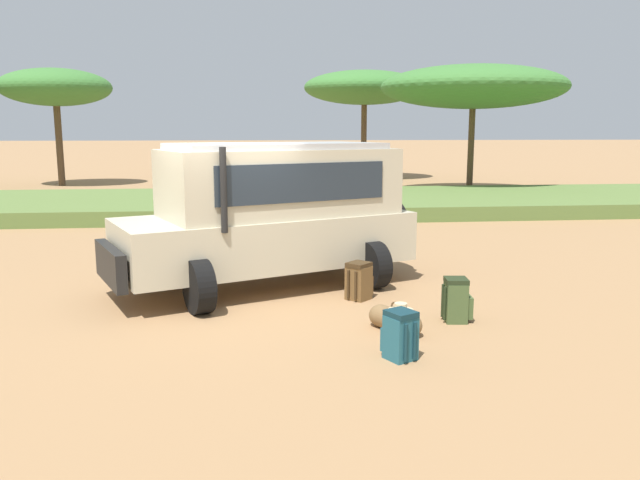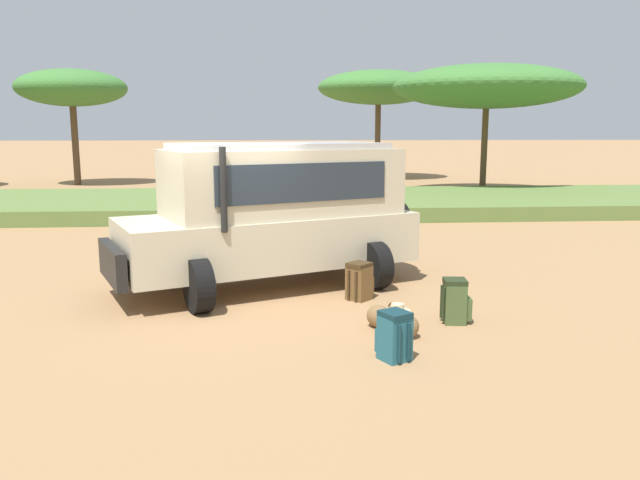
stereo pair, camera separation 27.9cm
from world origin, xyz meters
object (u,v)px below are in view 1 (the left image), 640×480
at_px(acacia_tree_left_mid, 55,88).
at_px(duffel_bag_low_black_case, 395,320).
at_px(acacia_tree_right_mid, 473,87).
at_px(backpack_near_rear_wheel, 359,281).
at_px(backpack_beside_front_wheel, 400,335).
at_px(acacia_tree_centre_back, 364,88).
at_px(safari_vehicle, 272,211).
at_px(backpack_cluster_center, 456,300).

bearing_deg(acacia_tree_left_mid, duffel_bag_low_black_case, -64.94).
bearing_deg(acacia_tree_right_mid, duffel_bag_low_black_case, -112.39).
relative_size(backpack_near_rear_wheel, acacia_tree_right_mid, 0.08).
distance_m(backpack_beside_front_wheel, acacia_tree_left_mid, 27.25).
bearing_deg(acacia_tree_centre_back, backpack_beside_front_wheel, -99.27).
height_order(safari_vehicle, backpack_near_rear_wheel, safari_vehicle).
height_order(backpack_cluster_center, backpack_near_rear_wheel, backpack_cluster_center).
distance_m(duffel_bag_low_black_case, acacia_tree_right_mid, 19.54).
xyz_separation_m(safari_vehicle, backpack_cluster_center, (2.49, -2.31, -0.99)).
relative_size(backpack_beside_front_wheel, acacia_tree_centre_back, 0.09).
distance_m(safari_vehicle, duffel_bag_low_black_case, 3.27).
distance_m(safari_vehicle, acacia_tree_centre_back, 24.77).
bearing_deg(duffel_bag_low_black_case, acacia_tree_right_mid, 67.61).
distance_m(backpack_near_rear_wheel, acacia_tree_right_mid, 18.11).
xyz_separation_m(safari_vehicle, duffel_bag_low_black_case, (1.53, -2.66, -1.13)).
relative_size(acacia_tree_centre_back, acacia_tree_right_mid, 0.86).
xyz_separation_m(duffel_bag_low_black_case, acacia_tree_centre_back, (4.31, 26.46, 4.76)).
relative_size(duffel_bag_low_black_case, acacia_tree_centre_back, 0.12).
bearing_deg(acacia_tree_left_mid, backpack_near_rear_wheel, -63.74).
relative_size(backpack_near_rear_wheel, acacia_tree_left_mid, 0.11).
bearing_deg(safari_vehicle, acacia_tree_left_mid, 114.40).
height_order(acacia_tree_left_mid, acacia_tree_centre_back, acacia_tree_centre_back).
bearing_deg(acacia_tree_right_mid, safari_vehicle, -120.44).
bearing_deg(acacia_tree_centre_back, duffel_bag_low_black_case, -99.24).
height_order(safari_vehicle, acacia_tree_right_mid, acacia_tree_right_mid).
distance_m(backpack_beside_front_wheel, acacia_tree_centre_back, 28.20).
height_order(backpack_cluster_center, acacia_tree_right_mid, acacia_tree_right_mid).
xyz_separation_m(duffel_bag_low_black_case, acacia_tree_left_mid, (-11.04, 23.61, 4.47)).
bearing_deg(backpack_near_rear_wheel, acacia_tree_left_mid, 116.26).
xyz_separation_m(backpack_beside_front_wheel, acacia_tree_right_mid, (7.44, 18.63, 4.11)).
distance_m(backpack_beside_front_wheel, duffel_bag_low_black_case, 1.02).
bearing_deg(acacia_tree_centre_back, backpack_near_rear_wheel, -100.30).
bearing_deg(acacia_tree_left_mid, backpack_beside_front_wheel, -66.18).
height_order(backpack_near_rear_wheel, acacia_tree_left_mid, acacia_tree_left_mid).
distance_m(safari_vehicle, acacia_tree_right_mid, 17.64).
height_order(safari_vehicle, duffel_bag_low_black_case, safari_vehicle).
height_order(backpack_near_rear_wheel, acacia_tree_right_mid, acacia_tree_right_mid).
height_order(acacia_tree_centre_back, acacia_tree_right_mid, acacia_tree_centre_back).
relative_size(backpack_beside_front_wheel, backpack_near_rear_wheel, 0.98).
relative_size(backpack_beside_front_wheel, acacia_tree_left_mid, 0.11).
bearing_deg(acacia_tree_left_mid, safari_vehicle, -65.60).
distance_m(acacia_tree_centre_back, acacia_tree_right_mid, 9.32).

